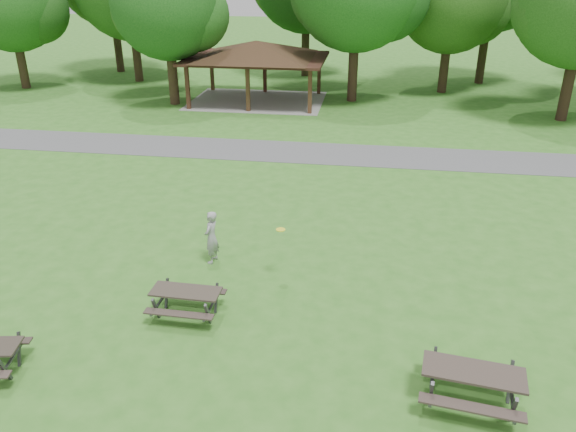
# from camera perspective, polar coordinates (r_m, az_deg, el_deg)

# --- Properties ---
(ground) EXTENTS (160.00, 160.00, 0.00)m
(ground) POSITION_cam_1_polar(r_m,az_deg,el_deg) (14.41, -6.43, -11.11)
(ground) COLOR #2F6A1E
(ground) RESTS_ON ground
(asphalt_path) EXTENTS (120.00, 3.20, 0.02)m
(asphalt_path) POSITION_cam_1_polar(r_m,az_deg,el_deg) (26.80, 1.07, 6.51)
(asphalt_path) COLOR #4B4B4E
(asphalt_path) RESTS_ON ground
(pavilion) EXTENTS (8.60, 7.01, 3.76)m
(pavilion) POSITION_cam_1_polar(r_m,az_deg,el_deg) (36.37, -3.24, 16.29)
(pavilion) COLOR #371E14
(pavilion) RESTS_ON ground
(tree_row_b) EXTENTS (7.14, 6.80, 9.28)m
(tree_row_b) POSITION_cam_1_polar(r_m,az_deg,el_deg) (44.10, -26.28, 18.85)
(tree_row_b) COLOR #302015
(tree_row_b) RESTS_ON ground
(tree_row_d) EXTENTS (6.93, 6.60, 9.27)m
(tree_row_d) POSITION_cam_1_polar(r_m,az_deg,el_deg) (35.99, -12.05, 20.07)
(tree_row_d) COLOR #2F2115
(tree_row_d) RESTS_ON ground
(tree_row_f) EXTENTS (7.35, 7.00, 9.55)m
(tree_row_f) POSITION_cam_1_polar(r_m,az_deg,el_deg) (40.13, 16.42, 20.19)
(tree_row_f) COLOR black
(tree_row_f) RESTS_ON ground
(picnic_table_middle) EXTENTS (1.80, 1.47, 0.77)m
(picnic_table_middle) POSITION_cam_1_polar(r_m,az_deg,el_deg) (14.66, -10.31, -8.05)
(picnic_table_middle) COLOR #2F2821
(picnic_table_middle) RESTS_ON ground
(picnic_table_far) EXTENTS (2.23, 1.89, 0.88)m
(picnic_table_far) POSITION_cam_1_polar(r_m,az_deg,el_deg) (12.42, 18.25, -15.42)
(picnic_table_far) COLOR #312823
(picnic_table_far) RESTS_ON ground
(frisbee_in_flight) EXTENTS (0.31, 0.31, 0.02)m
(frisbee_in_flight) POSITION_cam_1_polar(r_m,az_deg,el_deg) (15.48, -0.75, -1.39)
(frisbee_in_flight) COLOR yellow
(frisbee_in_flight) RESTS_ON ground
(frisbee_thrower) EXTENTS (0.49, 0.66, 1.65)m
(frisbee_thrower) POSITION_cam_1_polar(r_m,az_deg,el_deg) (16.89, -7.79, -2.15)
(frisbee_thrower) COLOR gray
(frisbee_thrower) RESTS_ON ground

